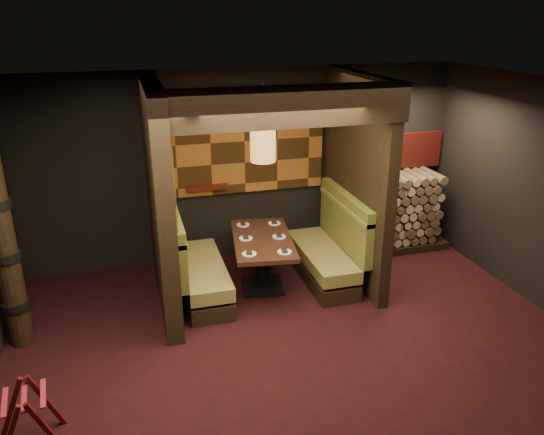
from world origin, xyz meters
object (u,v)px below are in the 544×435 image
Objects in this scene: booth_bench_right at (329,252)px; pendant_lamp at (263,143)px; luggage_rack at (28,417)px; firewood_stack at (393,212)px; dining_table at (263,254)px; totem_column at (5,249)px; booth_bench_left at (195,268)px.

pendant_lamp is (-0.98, -0.10, 1.65)m from booth_bench_right.
luggage_rack is 0.37× the size of firewood_stack.
booth_bench_right is 1.06× the size of dining_table.
firewood_stack reaches higher than dining_table.
pendant_lamp reaches higher than firewood_stack.
firewood_stack is (2.33, 0.80, -1.43)m from pendant_lamp.
dining_table is 0.63× the size of totem_column.
totem_column is at bearing 100.67° from luggage_rack.
booth_bench_right is 1.92m from pendant_lamp.
booth_bench_left is 1.55× the size of pendant_lamp.
totem_column is 1.39× the size of firewood_stack.
booth_bench_right is 4.31m from luggage_rack.
totem_column reaches higher than luggage_rack.
booth_bench_left is at bearing -167.83° from firewood_stack.
booth_bench_right is 2.50× the size of luggage_rack.
dining_table reaches higher than luggage_rack.
pendant_lamp reaches higher than dining_table.
dining_table is 2.45m from firewood_stack.
totem_column is 5.51m from firewood_stack.
firewood_stack is (3.25, 0.70, 0.21)m from booth_bench_left.
dining_table is at bearing 90.00° from pendant_lamp.
booth_bench_left is at bearing 180.00° from booth_bench_right.
booth_bench_left is 1.06× the size of dining_table.
booth_bench_left is 1.89m from booth_bench_right.
pendant_lamp is at bearing 39.02° from luggage_rack.
dining_table is at bearing 39.66° from luggage_rack.
dining_table is at bearing -177.07° from booth_bench_right.
totem_column is at bearing -172.14° from booth_bench_right.
totem_column is at bearing -170.55° from dining_table.
booth_bench_right reaches higher than luggage_rack.
pendant_lamp is 3.86m from luggage_rack.
luggage_rack is (-2.68, -2.22, -0.20)m from dining_table.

